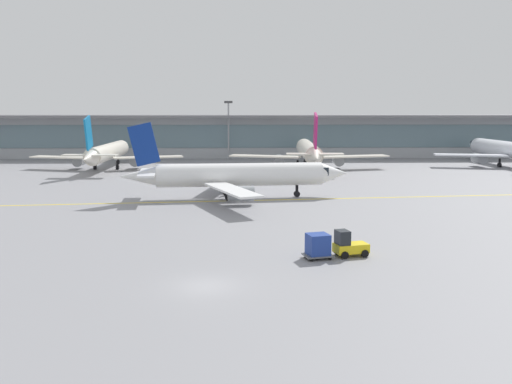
# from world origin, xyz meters

# --- Properties ---
(ground_plane) EXTENTS (400.00, 400.00, 0.00)m
(ground_plane) POSITION_xyz_m (0.00, 0.00, 0.00)
(ground_plane) COLOR gray
(taxiway_centreline_stripe) EXTENTS (109.46, 11.66, 0.01)m
(taxiway_centreline_stripe) POSITION_xyz_m (2.19, 33.30, 0.00)
(taxiway_centreline_stripe) COLOR yellow
(taxiway_centreline_stripe) RESTS_ON ground_plane
(terminal_concourse) EXTENTS (195.12, 11.00, 9.60)m
(terminal_concourse) POSITION_xyz_m (0.00, 93.40, 4.92)
(terminal_concourse) COLOR #9EA3A8
(terminal_concourse) RESTS_ON ground_plane
(gate_airplane_1) EXTENTS (28.42, 30.48, 10.12)m
(gate_airplane_1) POSITION_xyz_m (-22.58, 69.60, 3.03)
(gate_airplane_1) COLOR silver
(gate_airplane_1) RESTS_ON ground_plane
(gate_airplane_2) EXTENTS (29.81, 32.04, 10.62)m
(gate_airplane_2) POSITION_xyz_m (14.96, 69.27, 3.19)
(gate_airplane_2) COLOR silver
(gate_airplane_2) RESTS_ON ground_plane
(gate_airplane_3) EXTENTS (29.53, 31.83, 10.54)m
(gate_airplane_3) POSITION_xyz_m (53.84, 72.03, 3.16)
(gate_airplane_3) COLOR silver
(gate_airplane_3) RESTS_ON ground_plane
(taxiing_regional_jet) EXTENTS (29.32, 27.12, 9.71)m
(taxiing_regional_jet) POSITION_xyz_m (1.81, 35.26, 2.91)
(taxiing_regional_jet) COLOR white
(taxiing_regional_jet) RESTS_ON ground_plane
(baggage_tug) EXTENTS (2.87, 2.15, 2.10)m
(baggage_tug) POSITION_xyz_m (10.72, 7.02, 0.89)
(baggage_tug) COLOR yellow
(baggage_tug) RESTS_ON ground_plane
(cargo_dolly_lead) EXTENTS (2.44, 2.08, 1.94)m
(cargo_dolly_lead) POSITION_xyz_m (8.22, 6.37, 1.05)
(cargo_dolly_lead) COLOR #595B60
(cargo_dolly_lead) RESTS_ON ground_plane
(apron_light_mast_1) EXTENTS (1.80, 0.36, 12.69)m
(apron_light_mast_1) POSITION_xyz_m (-0.45, 87.51, 7.02)
(apron_light_mast_1) COLOR gray
(apron_light_mast_1) RESTS_ON ground_plane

